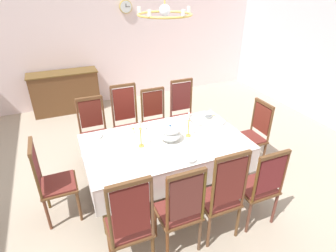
{
  "coord_description": "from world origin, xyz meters",
  "views": [
    {
      "loc": [
        -1.18,
        -3.14,
        2.7
      ],
      "look_at": [
        0.04,
        -0.21,
        0.98
      ],
      "focal_mm": 29.7,
      "sensor_mm": 36.0,
      "label": 1
    }
  ],
  "objects_px": {
    "chair_north_c": "(156,120)",
    "spoon_primary": "(134,129)",
    "candlestick_east": "(188,127)",
    "chair_head_east": "(253,134)",
    "bowl_near_right": "(205,115)",
    "chandelier": "(165,13)",
    "chair_south_d": "(260,185)",
    "chair_south_b": "(180,209)",
    "bowl_far_right": "(94,136)",
    "mounted_clock": "(126,7)",
    "bowl_near_left": "(141,128)",
    "chair_south_a": "(130,224)",
    "chair_north_a": "(94,131)",
    "bowl_far_left": "(189,159)",
    "chair_head_west": "(52,180)",
    "chair_north_b": "(127,122)",
    "dining_table": "(165,146)",
    "sideboard": "(66,92)",
    "chair_south_c": "(221,195)",
    "candlestick_west": "(141,136)",
    "soup_tureen": "(170,133)",
    "chair_north_d": "(184,113)",
    "spoon_secondary": "(211,114)"
  },
  "relations": [
    {
      "from": "chair_north_c",
      "to": "spoon_primary",
      "type": "height_order",
      "value": "chair_north_c"
    },
    {
      "from": "candlestick_east",
      "to": "chair_head_east",
      "type": "bearing_deg",
      "value": 0.0
    },
    {
      "from": "bowl_near_right",
      "to": "chair_head_east",
      "type": "bearing_deg",
      "value": -36.2
    },
    {
      "from": "chandelier",
      "to": "chair_south_d",
      "type": "bearing_deg",
      "value": -53.03
    },
    {
      "from": "chair_head_east",
      "to": "spoon_primary",
      "type": "height_order",
      "value": "chair_head_east"
    },
    {
      "from": "chair_south_b",
      "to": "bowl_far_right",
      "type": "xyz_separation_m",
      "value": [
        -0.6,
        1.48,
        0.21
      ]
    },
    {
      "from": "chair_head_east",
      "to": "mounted_clock",
      "type": "bearing_deg",
      "value": 15.63
    },
    {
      "from": "bowl_near_left",
      "to": "candlestick_east",
      "type": "bearing_deg",
      "value": -39.9
    },
    {
      "from": "chair_south_a",
      "to": "bowl_far_right",
      "type": "height_order",
      "value": "chair_south_a"
    },
    {
      "from": "bowl_far_right",
      "to": "spoon_primary",
      "type": "relative_size",
      "value": 1.13
    },
    {
      "from": "spoon_primary",
      "to": "chandelier",
      "type": "xyz_separation_m",
      "value": [
        0.3,
        -0.47,
        1.58
      ]
    },
    {
      "from": "chair_north_a",
      "to": "candlestick_east",
      "type": "height_order",
      "value": "candlestick_east"
    },
    {
      "from": "bowl_far_left",
      "to": "bowl_far_right",
      "type": "height_order",
      "value": "bowl_far_right"
    },
    {
      "from": "chair_head_west",
      "to": "spoon_primary",
      "type": "bearing_deg",
      "value": 112.1
    },
    {
      "from": "chair_north_b",
      "to": "chair_head_west",
      "type": "xyz_separation_m",
      "value": [
        -1.21,
        -1.03,
        -0.04
      ]
    },
    {
      "from": "dining_table",
      "to": "chair_north_a",
      "type": "distance_m",
      "value": 1.3
    },
    {
      "from": "sideboard",
      "to": "chair_south_c",
      "type": "bearing_deg",
      "value": 106.93
    },
    {
      "from": "bowl_far_right",
      "to": "mounted_clock",
      "type": "relative_size",
      "value": 0.72
    },
    {
      "from": "bowl_near_left",
      "to": "bowl_far_right",
      "type": "distance_m",
      "value": 0.66
    },
    {
      "from": "chair_south_b",
      "to": "chair_head_west",
      "type": "relative_size",
      "value": 1.05
    },
    {
      "from": "chair_south_b",
      "to": "candlestick_west",
      "type": "xyz_separation_m",
      "value": [
        -0.08,
        1.02,
        0.34
      ]
    },
    {
      "from": "chair_south_a",
      "to": "bowl_far_left",
      "type": "xyz_separation_m",
      "value": [
        0.89,
        0.52,
        0.18
      ]
    },
    {
      "from": "bowl_far_right",
      "to": "chair_head_west",
      "type": "bearing_deg",
      "value": -143.05
    },
    {
      "from": "bowl_far_right",
      "to": "sideboard",
      "type": "distance_m",
      "value": 2.8
    },
    {
      "from": "chair_head_west",
      "to": "spoon_primary",
      "type": "distance_m",
      "value": 1.27
    },
    {
      "from": "chair_north_a",
      "to": "soup_tureen",
      "type": "relative_size",
      "value": 3.71
    },
    {
      "from": "chair_north_d",
      "to": "chandelier",
      "type": "relative_size",
      "value": 1.76
    },
    {
      "from": "chair_south_b",
      "to": "chair_head_west",
      "type": "xyz_separation_m",
      "value": [
        -1.21,
        1.02,
        -0.02
      ]
    },
    {
      "from": "chair_south_a",
      "to": "chair_south_d",
      "type": "distance_m",
      "value": 1.56
    },
    {
      "from": "chair_south_c",
      "to": "mounted_clock",
      "type": "xyz_separation_m",
      "value": [
        0.25,
        4.5,
        1.51
      ]
    },
    {
      "from": "bowl_near_right",
      "to": "bowl_far_left",
      "type": "bearing_deg",
      "value": -128.69
    },
    {
      "from": "soup_tureen",
      "to": "chandelier",
      "type": "bearing_deg",
      "value": 180.0
    },
    {
      "from": "chair_north_d",
      "to": "candlestick_east",
      "type": "relative_size",
      "value": 3.24
    },
    {
      "from": "spoon_primary",
      "to": "bowl_far_left",
      "type": "bearing_deg",
      "value": -58.73
    },
    {
      "from": "bowl_far_right",
      "to": "chair_north_b",
      "type": "bearing_deg",
      "value": 43.62
    },
    {
      "from": "candlestick_west",
      "to": "bowl_far_right",
      "type": "bearing_deg",
      "value": 138.59
    },
    {
      "from": "chair_south_d",
      "to": "candlestick_east",
      "type": "xyz_separation_m",
      "value": [
        -0.43,
        1.02,
        0.35
      ]
    },
    {
      "from": "chair_north_c",
      "to": "sideboard",
      "type": "height_order",
      "value": "chair_north_c"
    },
    {
      "from": "chair_north_c",
      "to": "spoon_primary",
      "type": "relative_size",
      "value": 6.09
    },
    {
      "from": "chair_head_east",
      "to": "mounted_clock",
      "type": "relative_size",
      "value": 3.83
    },
    {
      "from": "spoon_secondary",
      "to": "chandelier",
      "type": "distance_m",
      "value": 1.92
    },
    {
      "from": "chair_south_a",
      "to": "chair_head_west",
      "type": "bearing_deg",
      "value": 123.03
    },
    {
      "from": "chair_south_d",
      "to": "bowl_far_left",
      "type": "xyz_separation_m",
      "value": [
        -0.67,
        0.51,
        0.22
      ]
    },
    {
      "from": "chair_south_d",
      "to": "bowl_far_left",
      "type": "distance_m",
      "value": 0.87
    },
    {
      "from": "chair_north_d",
      "to": "chandelier",
      "type": "height_order",
      "value": "chandelier"
    },
    {
      "from": "chair_south_a",
      "to": "mounted_clock",
      "type": "xyz_separation_m",
      "value": [
        1.28,
        4.5,
        1.51
      ]
    },
    {
      "from": "bowl_far_right",
      "to": "chair_north_a",
      "type": "bearing_deg",
      "value": 83.78
    },
    {
      "from": "candlestick_west",
      "to": "mounted_clock",
      "type": "bearing_deg",
      "value": 76.64
    },
    {
      "from": "chair_north_d",
      "to": "chair_head_west",
      "type": "xyz_separation_m",
      "value": [
        -2.23,
        -1.03,
        -0.02
      ]
    },
    {
      "from": "candlestick_west",
      "to": "spoon_secondary",
      "type": "bearing_deg",
      "value": 19.56
    }
  ]
}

